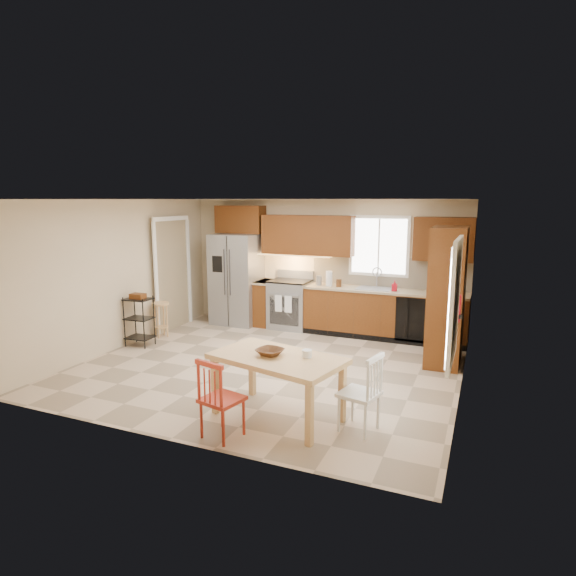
# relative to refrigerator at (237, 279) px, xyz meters

# --- Properties ---
(floor) EXTENTS (5.50, 5.50, 0.00)m
(floor) POSITION_rel_refrigerator_xyz_m (1.70, -2.12, -0.91)
(floor) COLOR tan
(floor) RESTS_ON ground
(ceiling) EXTENTS (5.50, 5.00, 0.02)m
(ceiling) POSITION_rel_refrigerator_xyz_m (1.70, -2.12, 1.59)
(ceiling) COLOR silver
(ceiling) RESTS_ON ground
(wall_back) EXTENTS (5.50, 0.02, 2.50)m
(wall_back) POSITION_rel_refrigerator_xyz_m (1.70, 0.38, 0.34)
(wall_back) COLOR #CCB793
(wall_back) RESTS_ON ground
(wall_front) EXTENTS (5.50, 0.02, 2.50)m
(wall_front) POSITION_rel_refrigerator_xyz_m (1.70, -4.62, 0.34)
(wall_front) COLOR #CCB793
(wall_front) RESTS_ON ground
(wall_left) EXTENTS (0.02, 5.00, 2.50)m
(wall_left) POSITION_rel_refrigerator_xyz_m (-1.05, -2.12, 0.34)
(wall_left) COLOR #CCB793
(wall_left) RESTS_ON ground
(wall_right) EXTENTS (0.02, 5.00, 2.50)m
(wall_right) POSITION_rel_refrigerator_xyz_m (4.45, -2.12, 0.34)
(wall_right) COLOR #CCB793
(wall_right) RESTS_ON ground
(refrigerator) EXTENTS (0.92, 0.75, 1.82)m
(refrigerator) POSITION_rel_refrigerator_xyz_m (0.00, 0.00, 0.00)
(refrigerator) COLOR gray
(refrigerator) RESTS_ON floor
(range_stove) EXTENTS (0.76, 0.63, 0.92)m
(range_stove) POSITION_rel_refrigerator_xyz_m (1.15, 0.06, -0.45)
(range_stove) COLOR gray
(range_stove) RESTS_ON floor
(base_cabinet_narrow) EXTENTS (0.30, 0.60, 0.90)m
(base_cabinet_narrow) POSITION_rel_refrigerator_xyz_m (0.60, 0.08, -0.46)
(base_cabinet_narrow) COLOR #5E3111
(base_cabinet_narrow) RESTS_ON floor
(base_cabinet_run) EXTENTS (2.92, 0.60, 0.90)m
(base_cabinet_run) POSITION_rel_refrigerator_xyz_m (2.99, 0.08, -0.46)
(base_cabinet_run) COLOR #5E3111
(base_cabinet_run) RESTS_ON floor
(dishwasher) EXTENTS (0.60, 0.02, 0.78)m
(dishwasher) POSITION_rel_refrigerator_xyz_m (3.55, -0.22, -0.46)
(dishwasher) COLOR black
(dishwasher) RESTS_ON floor
(backsplash) EXTENTS (2.92, 0.03, 0.55)m
(backsplash) POSITION_rel_refrigerator_xyz_m (2.99, 0.36, 0.27)
(backsplash) COLOR beige
(backsplash) RESTS_ON wall_back
(upper_over_fridge) EXTENTS (1.00, 0.35, 0.55)m
(upper_over_fridge) POSITION_rel_refrigerator_xyz_m (0.00, 0.20, 1.19)
(upper_over_fridge) COLOR #5A290F
(upper_over_fridge) RESTS_ON wall_back
(upper_left_block) EXTENTS (1.80, 0.35, 0.75)m
(upper_left_block) POSITION_rel_refrigerator_xyz_m (1.45, 0.20, 0.92)
(upper_left_block) COLOR #5A290F
(upper_left_block) RESTS_ON wall_back
(upper_right_block) EXTENTS (1.00, 0.35, 0.75)m
(upper_right_block) POSITION_rel_refrigerator_xyz_m (3.95, 0.20, 0.92)
(upper_right_block) COLOR #5A290F
(upper_right_block) RESTS_ON wall_back
(window_back) EXTENTS (1.12, 0.04, 1.12)m
(window_back) POSITION_rel_refrigerator_xyz_m (2.80, 0.35, 0.74)
(window_back) COLOR white
(window_back) RESTS_ON wall_back
(sink) EXTENTS (0.62, 0.46, 0.16)m
(sink) POSITION_rel_refrigerator_xyz_m (2.80, 0.08, -0.05)
(sink) COLOR gray
(sink) RESTS_ON base_cabinet_run
(undercab_glow) EXTENTS (1.60, 0.30, 0.01)m
(undercab_glow) POSITION_rel_refrigerator_xyz_m (1.15, 0.17, 0.52)
(undercab_glow) COLOR #FFBF66
(undercab_glow) RESTS_ON wall_back
(soap_bottle) EXTENTS (0.09, 0.09, 0.19)m
(soap_bottle) POSITION_rel_refrigerator_xyz_m (3.18, -0.02, 0.09)
(soap_bottle) COLOR #AC0B1A
(soap_bottle) RESTS_ON base_cabinet_run
(paper_towel) EXTENTS (0.12, 0.12, 0.28)m
(paper_towel) POSITION_rel_refrigerator_xyz_m (1.95, 0.03, 0.13)
(paper_towel) COLOR white
(paper_towel) RESTS_ON base_cabinet_run
(canister_steel) EXTENTS (0.11, 0.11, 0.18)m
(canister_steel) POSITION_rel_refrigerator_xyz_m (1.75, 0.03, 0.08)
(canister_steel) COLOR gray
(canister_steel) RESTS_ON base_cabinet_run
(canister_wood) EXTENTS (0.10, 0.10, 0.14)m
(canister_wood) POSITION_rel_refrigerator_xyz_m (2.15, -0.00, 0.06)
(canister_wood) COLOR #533116
(canister_wood) RESTS_ON base_cabinet_run
(pantry) EXTENTS (0.50, 0.95, 2.10)m
(pantry) POSITION_rel_refrigerator_xyz_m (4.13, -0.93, 0.14)
(pantry) COLOR #5E3111
(pantry) RESTS_ON floor
(fire_extinguisher) EXTENTS (0.12, 0.12, 0.36)m
(fire_extinguisher) POSITION_rel_refrigerator_xyz_m (4.33, -1.98, 0.19)
(fire_extinguisher) COLOR #AC0B1A
(fire_extinguisher) RESTS_ON wall_right
(window_right) EXTENTS (0.04, 1.02, 1.32)m
(window_right) POSITION_rel_refrigerator_xyz_m (4.38, -3.27, 0.54)
(window_right) COLOR white
(window_right) RESTS_ON wall_right
(doorway) EXTENTS (0.04, 0.95, 2.10)m
(doorway) POSITION_rel_refrigerator_xyz_m (-0.97, -0.82, 0.14)
(doorway) COLOR #8C7A59
(doorway) RESTS_ON wall_left
(dining_table) EXTENTS (1.64, 1.15, 0.72)m
(dining_table) POSITION_rel_refrigerator_xyz_m (2.53, -3.67, -0.55)
(dining_table) COLOR tan
(dining_table) RESTS_ON floor
(chair_red) EXTENTS (0.49, 0.49, 0.87)m
(chair_red) POSITION_rel_refrigerator_xyz_m (2.18, -4.32, -0.47)
(chair_red) COLOR #A92C1A
(chair_red) RESTS_ON floor
(chair_white) EXTENTS (0.49, 0.49, 0.87)m
(chair_white) POSITION_rel_refrigerator_xyz_m (3.48, -3.62, -0.47)
(chair_white) COLOR white
(chair_white) RESTS_ON floor
(table_bowl) EXTENTS (0.36, 0.36, 0.07)m
(table_bowl) POSITION_rel_refrigerator_xyz_m (2.44, -3.67, -0.18)
(table_bowl) COLOR #533116
(table_bowl) RESTS_ON dining_table
(table_jar) EXTENTS (0.12, 0.12, 0.12)m
(table_jar) POSITION_rel_refrigerator_xyz_m (2.85, -3.58, -0.15)
(table_jar) COLOR white
(table_jar) RESTS_ON dining_table
(bar_stool) EXTENTS (0.40, 0.40, 0.64)m
(bar_stool) POSITION_rel_refrigerator_xyz_m (-0.80, -1.45, -0.59)
(bar_stool) COLOR tan
(bar_stool) RESTS_ON floor
(utility_cart) EXTENTS (0.45, 0.36, 0.87)m
(utility_cart) POSITION_rel_refrigerator_xyz_m (-0.80, -2.04, -0.48)
(utility_cart) COLOR black
(utility_cart) RESTS_ON floor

